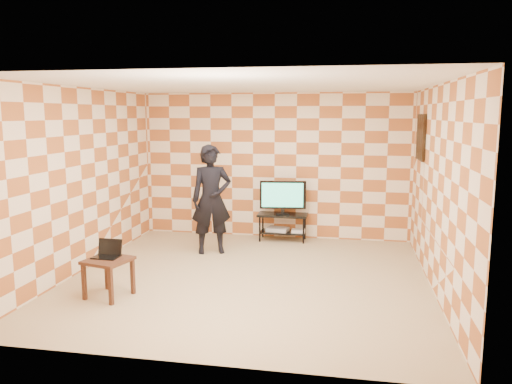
# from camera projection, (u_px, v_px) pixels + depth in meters

# --- Properties ---
(floor) EXTENTS (5.00, 5.00, 0.00)m
(floor) POSITION_uv_depth(u_px,v_px,m) (248.00, 278.00, 7.10)
(floor) COLOR tan
(floor) RESTS_ON ground
(wall_back) EXTENTS (5.00, 0.02, 2.70)m
(wall_back) POSITION_uv_depth(u_px,v_px,m) (274.00, 166.00, 9.31)
(wall_back) COLOR beige
(wall_back) RESTS_ON ground
(wall_front) EXTENTS (5.00, 0.02, 2.70)m
(wall_front) POSITION_uv_depth(u_px,v_px,m) (193.00, 223.00, 4.46)
(wall_front) COLOR beige
(wall_front) RESTS_ON ground
(wall_left) EXTENTS (0.02, 5.00, 2.70)m
(wall_left) POSITION_uv_depth(u_px,v_px,m) (82.00, 180.00, 7.33)
(wall_left) COLOR beige
(wall_left) RESTS_ON ground
(wall_right) EXTENTS (0.02, 5.00, 2.70)m
(wall_right) POSITION_uv_depth(u_px,v_px,m) (438.00, 189.00, 6.44)
(wall_right) COLOR beige
(wall_right) RESTS_ON ground
(ceiling) EXTENTS (5.00, 5.00, 0.02)m
(ceiling) POSITION_uv_depth(u_px,v_px,m) (248.00, 85.00, 6.67)
(ceiling) COLOR white
(ceiling) RESTS_ON wall_back
(wall_art) EXTENTS (0.04, 0.72, 0.72)m
(wall_art) POSITION_uv_depth(u_px,v_px,m) (421.00, 137.00, 7.85)
(wall_art) COLOR black
(wall_art) RESTS_ON wall_right
(tv_stand) EXTENTS (0.91, 0.41, 0.50)m
(tv_stand) POSITION_uv_depth(u_px,v_px,m) (283.00, 221.00, 9.15)
(tv_stand) COLOR black
(tv_stand) RESTS_ON floor
(tv) EXTENTS (0.84, 0.19, 0.61)m
(tv) POSITION_uv_depth(u_px,v_px,m) (283.00, 196.00, 9.07)
(tv) COLOR black
(tv) RESTS_ON tv_stand
(dvd_player) EXTENTS (0.42, 0.33, 0.06)m
(dvd_player) POSITION_uv_depth(u_px,v_px,m) (278.00, 229.00, 9.20)
(dvd_player) COLOR #B3B3B6
(dvd_player) RESTS_ON tv_stand
(game_console) EXTENTS (0.25, 0.18, 0.05)m
(game_console) POSITION_uv_depth(u_px,v_px,m) (298.00, 231.00, 9.09)
(game_console) COLOR silver
(game_console) RESTS_ON tv_stand
(side_table) EXTENTS (0.61, 0.61, 0.50)m
(side_table) POSITION_uv_depth(u_px,v_px,m) (108.00, 266.00, 6.32)
(side_table) COLOR black
(side_table) RESTS_ON floor
(laptop) EXTENTS (0.33, 0.26, 0.22)m
(laptop) POSITION_uv_depth(u_px,v_px,m) (108.00, 253.00, 6.40)
(laptop) COLOR black
(laptop) RESTS_ON side_table
(person) EXTENTS (0.77, 0.65, 1.82)m
(person) POSITION_uv_depth(u_px,v_px,m) (211.00, 199.00, 8.28)
(person) COLOR black
(person) RESTS_ON floor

